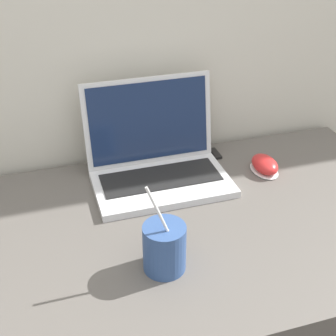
# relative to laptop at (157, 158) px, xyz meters

# --- Properties ---
(desk) EXTENTS (1.41, 0.71, 0.72)m
(desk) POSITION_rel_laptop_xyz_m (-0.07, -0.22, -0.42)
(desk) COLOR #5B5651
(desk) RESTS_ON ground_plane
(laptop) EXTENTS (0.36, 0.27, 0.26)m
(laptop) POSITION_rel_laptop_xyz_m (0.00, 0.00, 0.00)
(laptop) COLOR silver
(laptop) RESTS_ON desk
(drink_cup) EXTENTS (0.09, 0.09, 0.21)m
(drink_cup) POSITION_rel_laptop_xyz_m (-0.08, -0.35, -0.00)
(drink_cup) COLOR #33518C
(drink_cup) RESTS_ON desk
(computer_mouse) EXTENTS (0.07, 0.11, 0.04)m
(computer_mouse) POSITION_rel_laptop_xyz_m (0.30, -0.06, -0.04)
(computer_mouse) COLOR white
(computer_mouse) RESTS_ON desk
(usb_stick) EXTENTS (0.02, 0.06, 0.01)m
(usb_stick) POSITION_rel_laptop_xyz_m (0.20, 0.07, -0.06)
(usb_stick) COLOR black
(usb_stick) RESTS_ON desk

